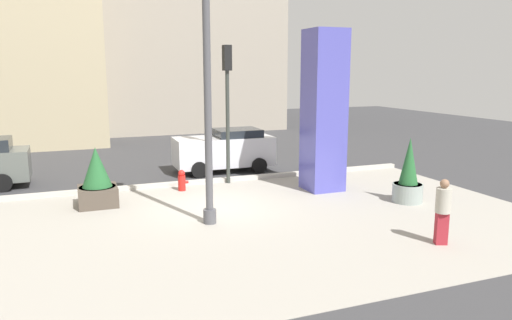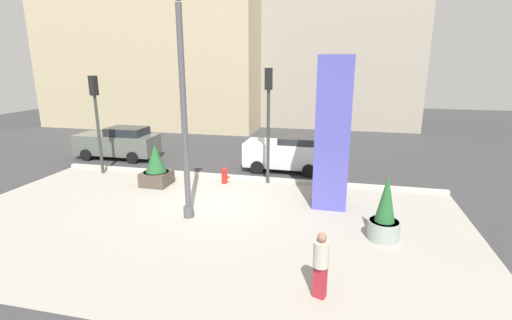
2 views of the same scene
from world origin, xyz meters
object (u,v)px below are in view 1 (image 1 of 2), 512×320
(lamp_post, at_px, (208,92))
(pedestrian_crossing, at_px, (443,209))
(car_far_lane, at_px, (225,150))
(fire_hydrant, at_px, (182,181))
(potted_plant_near_left, at_px, (408,177))
(potted_plant_near_right, at_px, (97,181))
(art_pillar_blue, at_px, (324,111))
(traffic_light_far_side, at_px, (227,93))

(lamp_post, height_order, pedestrian_crossing, lamp_post)
(car_far_lane, bearing_deg, fire_hydrant, -132.37)
(potted_plant_near_left, bearing_deg, potted_plant_near_right, 161.32)
(art_pillar_blue, xyz_separation_m, traffic_light_far_side, (-2.81, 2.10, 0.60))
(potted_plant_near_left, relative_size, pedestrian_crossing, 1.29)
(fire_hydrant, bearing_deg, car_far_lane, 47.63)
(lamp_post, relative_size, potted_plant_near_right, 3.98)
(potted_plant_near_left, bearing_deg, fire_hydrant, 147.80)
(lamp_post, height_order, fire_hydrant, lamp_post)
(traffic_light_far_side, bearing_deg, potted_plant_near_right, -163.08)
(potted_plant_near_right, distance_m, traffic_light_far_side, 5.56)
(traffic_light_far_side, bearing_deg, potted_plant_near_left, -45.13)
(fire_hydrant, bearing_deg, traffic_light_far_side, 15.67)
(potted_plant_near_right, relative_size, traffic_light_far_side, 0.37)
(lamp_post, distance_m, fire_hydrant, 5.03)
(pedestrian_crossing, bearing_deg, fire_hydrant, 122.31)
(lamp_post, xyz_separation_m, car_far_lane, (2.48, 6.50, -2.69))
(lamp_post, bearing_deg, potted_plant_near_left, -1.66)
(art_pillar_blue, height_order, fire_hydrant, art_pillar_blue)
(fire_hydrant, xyz_separation_m, car_far_lane, (2.41, 2.64, 0.54))
(traffic_light_far_side, xyz_separation_m, pedestrian_crossing, (2.84, -7.97, -2.47))
(lamp_post, bearing_deg, pedestrian_crossing, -36.90)
(potted_plant_near_right, distance_m, car_far_lane, 6.35)
(potted_plant_near_right, relative_size, fire_hydrant, 2.47)
(art_pillar_blue, bearing_deg, traffic_light_far_side, 143.29)
(lamp_post, distance_m, art_pillar_blue, 5.34)
(lamp_post, relative_size, pedestrian_crossing, 4.53)
(car_far_lane, bearing_deg, potted_plant_near_right, -145.95)
(potted_plant_near_left, distance_m, fire_hydrant, 7.60)
(traffic_light_far_side, relative_size, pedestrian_crossing, 3.11)
(lamp_post, xyz_separation_m, pedestrian_crossing, (4.78, -3.59, -2.69))
(lamp_post, xyz_separation_m, fire_hydrant, (0.07, 3.86, -3.22))
(art_pillar_blue, height_order, potted_plant_near_left, art_pillar_blue)
(lamp_post, distance_m, potted_plant_near_left, 7.07)
(lamp_post, height_order, potted_plant_near_right, lamp_post)
(potted_plant_near_left, relative_size, fire_hydrant, 2.79)
(traffic_light_far_side, bearing_deg, car_far_lane, 75.75)
(car_far_lane, bearing_deg, art_pillar_blue, -61.64)
(lamp_post, xyz_separation_m, traffic_light_far_side, (1.95, 4.38, -0.22))
(potted_plant_near_right, bearing_deg, potted_plant_near_left, -18.68)
(art_pillar_blue, relative_size, potted_plant_near_right, 2.99)
(fire_hydrant, relative_size, traffic_light_far_side, 0.15)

